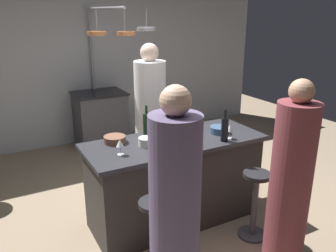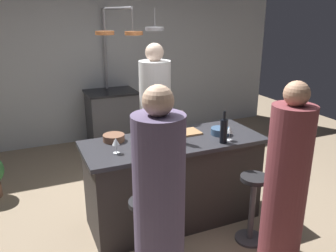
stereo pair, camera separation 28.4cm
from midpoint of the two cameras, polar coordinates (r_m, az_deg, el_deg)
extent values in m
plane|color=gray|center=(3.83, 3.14, -15.06)|extent=(9.00, 9.00, 0.00)
cube|color=#B2B7BC|center=(5.93, -9.25, 10.32)|extent=(6.40, 0.16, 2.60)
cube|color=#332D2B|center=(3.61, 3.26, -9.35)|extent=(1.72, 0.66, 0.86)
cube|color=#2D2D33|center=(3.42, 3.39, -2.67)|extent=(1.80, 0.72, 0.04)
cube|color=#47474C|center=(5.74, -7.80, 1.21)|extent=(0.76, 0.60, 0.86)
cube|color=black|center=(5.63, -7.99, 5.54)|extent=(0.80, 0.64, 0.03)
cylinder|color=white|center=(4.21, -0.17, 0.07)|extent=(0.37, 0.37, 1.57)
sphere|color=beige|center=(4.02, -0.18, 12.05)|extent=(0.21, 0.21, 0.21)
cylinder|color=#4C4C51|center=(2.99, -0.89, -18.06)|extent=(0.06, 0.06, 0.62)
cylinder|color=black|center=(2.81, -0.92, -12.66)|extent=(0.26, 0.26, 0.04)
cylinder|color=#594C6B|center=(2.47, 1.94, -14.99)|extent=(0.36, 0.36, 1.49)
sphere|color=#D8AD8C|center=(2.13, 2.19, 4.15)|extent=(0.20, 0.20, 0.20)
cylinder|color=#4C4C51|center=(3.64, 15.59, -17.50)|extent=(0.28, 0.28, 0.02)
cylinder|color=#4C4C51|center=(3.47, 16.05, -13.19)|extent=(0.06, 0.06, 0.62)
cylinder|color=black|center=(3.31, 16.55, -8.34)|extent=(0.26, 0.26, 0.04)
cylinder|color=brown|center=(3.05, 21.36, -10.02)|extent=(0.34, 0.34, 1.44)
sphere|color=tan|center=(2.78, 23.28, 4.87)|extent=(0.20, 0.20, 0.20)
cylinder|color=gray|center=(5.82, -8.76, 7.95)|extent=(0.04, 0.04, 2.15)
cylinder|color=gray|center=(5.02, -7.03, 18.74)|extent=(0.04, 1.48, 0.04)
cylinder|color=#B26638|center=(4.40, -8.54, 14.96)|extent=(0.23, 0.23, 0.04)
cylinder|color=gray|center=(4.37, -8.54, 16.84)|extent=(0.01, 0.01, 0.29)
cylinder|color=#B26638|center=(4.44, -3.80, 15.04)|extent=(0.23, 0.23, 0.04)
cylinder|color=gray|center=(4.47, -4.02, 16.97)|extent=(0.01, 0.01, 0.30)
cylinder|color=gray|center=(4.60, -0.39, 15.74)|extent=(0.24, 0.24, 0.04)
cylinder|color=gray|center=(4.58, -0.33, 17.32)|extent=(0.01, 0.01, 0.25)
cube|color=#997047|center=(3.60, 5.02, -1.14)|extent=(0.32, 0.22, 0.02)
cylinder|color=#382319|center=(3.21, 2.88, -1.70)|extent=(0.05, 0.05, 0.21)
cylinder|color=black|center=(3.37, 11.59, -0.90)|extent=(0.07, 0.07, 0.23)
cylinder|color=black|center=(3.32, 11.76, 1.69)|extent=(0.03, 0.03, 0.08)
cylinder|color=#143319|center=(3.48, -1.25, 0.20)|extent=(0.07, 0.07, 0.24)
cylinder|color=#143319|center=(3.43, -1.27, 2.81)|extent=(0.03, 0.03, 0.08)
cylinder|color=gray|center=(3.14, 0.52, -2.12)|extent=(0.07, 0.07, 0.21)
cylinder|color=gray|center=(3.09, 0.53, 0.46)|extent=(0.03, 0.03, 0.08)
cylinder|color=#B78C8E|center=(3.30, 4.77, -0.95)|extent=(0.07, 0.07, 0.24)
cylinder|color=#B78C8E|center=(3.25, 4.84, 1.73)|extent=(0.03, 0.03, 0.08)
cylinder|color=silver|center=(3.11, -5.94, -4.49)|extent=(0.06, 0.06, 0.01)
cylinder|color=silver|center=(3.09, -5.96, -3.80)|extent=(0.01, 0.01, 0.07)
cone|color=silver|center=(3.07, -6.01, -2.59)|extent=(0.07, 0.07, 0.06)
cylinder|color=silver|center=(3.48, 12.37, -2.33)|extent=(0.06, 0.06, 0.01)
cylinder|color=silver|center=(3.46, 12.41, -1.70)|extent=(0.01, 0.01, 0.07)
cone|color=silver|center=(3.44, 12.49, -0.61)|extent=(0.07, 0.07, 0.06)
cylinder|color=#334C6B|center=(3.62, 10.86, -0.88)|extent=(0.20, 0.20, 0.07)
cylinder|color=silver|center=(3.27, -1.57, -2.53)|extent=(0.14, 0.14, 0.08)
cylinder|color=brown|center=(3.39, -6.59, -1.98)|extent=(0.21, 0.21, 0.07)
camera|label=1|loc=(0.14, -87.68, 0.77)|focal=36.92mm
camera|label=2|loc=(0.14, 92.32, -0.77)|focal=36.92mm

